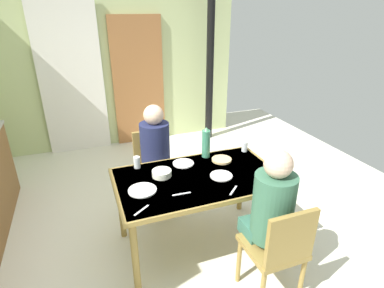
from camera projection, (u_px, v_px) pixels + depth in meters
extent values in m
plane|color=silver|center=(151.00, 237.00, 3.04)|extent=(6.62, 6.62, 0.00)
cube|color=#BECC8D|center=(106.00, 60.00, 4.67)|extent=(4.11, 0.10, 2.71)
cube|color=#9F6437|center=(139.00, 82.00, 4.89)|extent=(0.80, 0.05, 2.00)
cylinder|color=black|center=(210.00, 58.00, 4.88)|extent=(0.12, 0.12, 2.71)
cube|color=white|center=(72.00, 78.00, 4.50)|extent=(0.90, 0.03, 2.28)
cube|color=olive|center=(198.00, 179.00, 2.68)|extent=(1.44, 0.85, 0.04)
cube|color=beige|center=(198.00, 177.00, 2.68)|extent=(1.38, 0.82, 0.00)
cylinder|color=olive|center=(135.00, 258.00, 2.32)|extent=(0.06, 0.06, 0.69)
cylinder|color=olive|center=(280.00, 220.00, 2.74)|extent=(0.06, 0.06, 0.69)
cylinder|color=olive|center=(121.00, 206.00, 2.93)|extent=(0.06, 0.06, 0.69)
cylinder|color=olive|center=(241.00, 182.00, 3.35)|extent=(0.06, 0.06, 0.69)
cube|color=olive|center=(272.00, 247.00, 2.29)|extent=(0.40, 0.40, 0.04)
cube|color=olive|center=(291.00, 240.00, 2.05)|extent=(0.38, 0.04, 0.42)
cylinder|color=olive|center=(239.00, 262.00, 2.48)|extent=(0.04, 0.04, 0.41)
cylinder|color=olive|center=(275.00, 251.00, 2.59)|extent=(0.04, 0.04, 0.41)
cylinder|color=olive|center=(301.00, 282.00, 2.30)|extent=(0.04, 0.04, 0.41)
cube|color=olive|center=(156.00, 172.00, 3.33)|extent=(0.40, 0.40, 0.04)
cube|color=olive|center=(151.00, 148.00, 3.40)|extent=(0.38, 0.04, 0.42)
cylinder|color=olive|center=(176.00, 197.00, 3.33)|extent=(0.04, 0.04, 0.41)
cylinder|color=olive|center=(145.00, 203.00, 3.23)|extent=(0.04, 0.04, 0.41)
cylinder|color=olive|center=(167.00, 181.00, 3.63)|extent=(0.04, 0.04, 0.41)
cylinder|color=olive|center=(138.00, 187.00, 3.52)|extent=(0.04, 0.04, 0.41)
cube|color=#356856|center=(261.00, 227.00, 2.40)|extent=(0.30, 0.22, 0.12)
cylinder|color=#38664C|center=(273.00, 207.00, 2.20)|extent=(0.30, 0.30, 0.52)
sphere|color=beige|center=(278.00, 164.00, 2.06)|extent=(0.20, 0.20, 0.20)
cube|color=#242648|center=(159.00, 174.00, 3.17)|extent=(0.30, 0.22, 0.12)
cylinder|color=#1E2347|center=(155.00, 147.00, 3.15)|extent=(0.30, 0.30, 0.52)
sphere|color=beige|center=(153.00, 115.00, 3.01)|extent=(0.20, 0.20, 0.20)
cylinder|color=#3C8564|center=(206.00, 144.00, 2.99)|extent=(0.08, 0.08, 0.28)
cone|color=#47875A|center=(206.00, 129.00, 2.92)|extent=(0.06, 0.06, 0.04)
cylinder|color=white|center=(162.00, 173.00, 2.68)|extent=(0.17, 0.17, 0.05)
cylinder|color=white|center=(221.00, 176.00, 2.68)|extent=(0.20, 0.20, 0.01)
cylinder|color=white|center=(142.00, 190.00, 2.47)|extent=(0.23, 0.23, 0.01)
cylinder|color=white|center=(183.00, 163.00, 2.89)|extent=(0.20, 0.20, 0.01)
cylinder|color=silver|center=(245.00, 147.00, 3.14)|extent=(0.06, 0.06, 0.10)
cylinder|color=silver|center=(137.00, 162.00, 2.81)|extent=(0.06, 0.06, 0.11)
cylinder|color=#DBB77A|center=(222.00, 160.00, 2.96)|extent=(0.19, 0.19, 0.02)
cube|color=silver|center=(142.00, 210.00, 2.23)|extent=(0.13, 0.10, 0.00)
cube|color=silver|center=(181.00, 194.00, 2.42)|extent=(0.15, 0.02, 0.00)
cube|color=silver|center=(233.00, 190.00, 2.47)|extent=(0.12, 0.11, 0.00)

